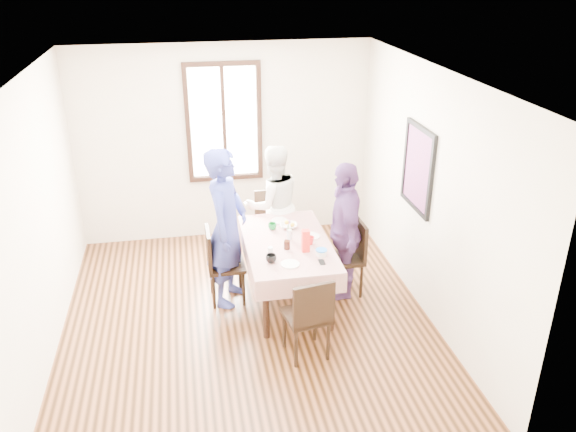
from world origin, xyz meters
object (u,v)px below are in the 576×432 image
at_px(chair_right, 344,258).
at_px(person_left, 226,228).
at_px(person_right, 343,230).
at_px(chair_near, 306,315).
at_px(dining_table, 287,271).
at_px(chair_far, 273,228).
at_px(person_far, 273,205).
at_px(chair_left, 226,265).

xyz_separation_m(chair_right, person_left, (-1.35, 0.09, 0.47)).
bearing_deg(person_right, chair_near, -25.18).
bearing_deg(chair_right, dining_table, 91.90).
distance_m(chair_far, chair_near, 2.05).
bearing_deg(chair_far, person_far, 90.60).
height_order(dining_table, chair_left, chair_left).
bearing_deg(chair_far, dining_table, 90.60).
bearing_deg(chair_far, person_left, 53.55).
distance_m(person_far, person_right, 1.17).
distance_m(dining_table, chair_near, 1.03).
bearing_deg(person_left, person_far, -14.67).
bearing_deg(person_far, chair_left, 40.29).
height_order(chair_right, chair_near, same).
height_order(chair_left, chair_far, same).
xyz_separation_m(dining_table, person_right, (0.67, 0.05, 0.45)).
bearing_deg(person_far, dining_table, 78.68).
height_order(chair_right, person_left, person_left).
bearing_deg(person_left, chair_far, -14.09).
relative_size(chair_right, chair_far, 1.00).
bearing_deg(chair_far, chair_left, 52.81).
distance_m(person_left, person_far, 1.10).
relative_size(chair_far, chair_near, 1.00).
height_order(chair_far, person_left, person_left).
xyz_separation_m(chair_far, person_left, (-0.67, -0.88, 0.47)).
bearing_deg(chair_near, chair_far, 80.44).
relative_size(dining_table, chair_left, 1.63).
bearing_deg(chair_near, person_right, 48.49).
bearing_deg(chair_left, chair_far, 141.56).
distance_m(chair_near, person_left, 1.42).
relative_size(chair_left, chair_far, 1.00).
bearing_deg(chair_near, chair_right, 47.79).
bearing_deg(person_left, person_right, -71.02).
bearing_deg(chair_right, person_left, 84.08).
height_order(chair_left, person_far, person_far).
distance_m(chair_near, person_far, 2.05).
relative_size(chair_near, person_far, 0.58).
distance_m(dining_table, person_right, 0.80).
xyz_separation_m(chair_left, chair_near, (0.68, -1.16, 0.00)).
bearing_deg(person_right, person_left, -87.22).
relative_size(person_left, person_right, 1.13).
bearing_deg(person_far, person_left, 41.04).
xyz_separation_m(dining_table, person_far, (0.00, 1.00, 0.42)).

